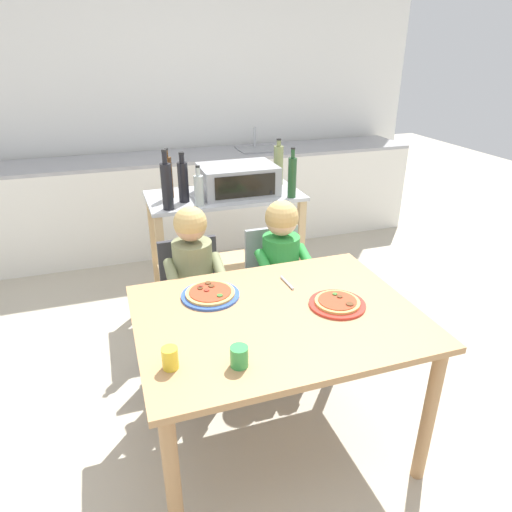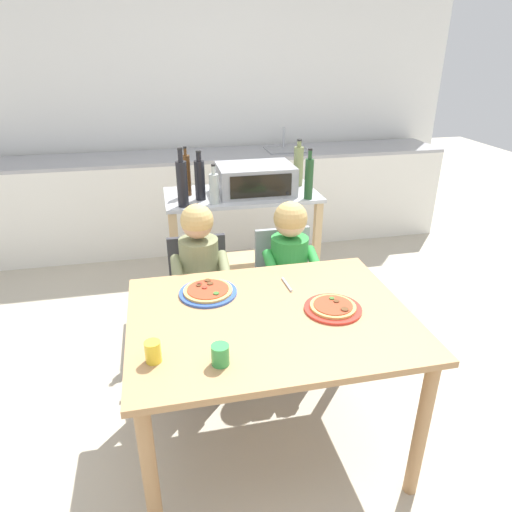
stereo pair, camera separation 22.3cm
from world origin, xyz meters
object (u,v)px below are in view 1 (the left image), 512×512
(pizza_plate_red_rimmed, at_px, (337,303))
(drinking_cup_yellow, at_px, (170,358))
(pizza_plate_blue_rimmed, at_px, (210,294))
(bottle_squat_spirits, at_px, (292,177))
(child_in_green_shirt, at_px, (284,265))
(serving_spoon, at_px, (287,283))
(toaster_oven, at_px, (238,179))
(child_in_olive_shirt, at_px, (196,279))
(bottle_slim_sauce, at_px, (278,165))
(kitchen_island_cart, at_px, (226,233))
(bottle_clear_vinegar, at_px, (168,177))
(dining_chair_left, at_px, (193,298))
(bottle_dark_olive_oil, at_px, (199,190))
(drinking_cup_green, at_px, (239,357))
(dining_chair_right, at_px, (276,283))
(bottle_tall_green_wine, at_px, (183,181))
(dining_table, at_px, (277,333))
(bottle_brown_beer, at_px, (167,185))

(pizza_plate_red_rimmed, relative_size, drinking_cup_yellow, 3.01)
(pizza_plate_blue_rimmed, bearing_deg, bottle_squat_spirits, 49.56)
(child_in_green_shirt, height_order, serving_spoon, child_in_green_shirt)
(child_in_green_shirt, bearing_deg, toaster_oven, 93.70)
(child_in_olive_shirt, bearing_deg, bottle_slim_sauce, 47.43)
(drinking_cup_yellow, bearing_deg, kitchen_island_cart, 68.40)
(toaster_oven, bearing_deg, bottle_clear_vinegar, 174.15)
(bottle_squat_spirits, xyz_separation_m, dining_chair_left, (-0.80, -0.46, -0.55))
(bottle_dark_olive_oil, xyz_separation_m, drinking_cup_green, (-0.18, -1.51, -0.19))
(child_in_green_shirt, relative_size, pizza_plate_red_rimmed, 3.94)
(bottle_dark_olive_oil, height_order, dining_chair_right, bottle_dark_olive_oil)
(kitchen_island_cart, bearing_deg, child_in_green_shirt, -79.34)
(child_in_green_shirt, bearing_deg, bottle_clear_vinegar, 122.51)
(dining_chair_right, bearing_deg, bottle_clear_vinegar, 126.73)
(pizza_plate_blue_rimmed, height_order, serving_spoon, pizza_plate_blue_rimmed)
(kitchen_island_cart, xyz_separation_m, child_in_olive_shirt, (-0.38, -0.80, 0.08))
(bottle_clear_vinegar, distance_m, dining_chair_right, 1.03)
(kitchen_island_cart, xyz_separation_m, pizza_plate_blue_rimmed, (-0.38, -1.16, 0.18))
(bottle_tall_green_wine, distance_m, dining_chair_left, 0.81)
(dining_table, bearing_deg, pizza_plate_blue_rimmed, 135.41)
(bottle_squat_spirits, xyz_separation_m, dining_table, (-0.56, -1.19, -0.37))
(bottle_tall_green_wine, height_order, pizza_plate_red_rimmed, bottle_tall_green_wine)
(dining_chair_right, relative_size, drinking_cup_green, 9.93)
(dining_table, bearing_deg, bottle_squat_spirits, 64.87)
(toaster_oven, distance_m, bottle_squat_spirits, 0.39)
(dining_chair_right, distance_m, child_in_green_shirt, 0.22)
(child_in_green_shirt, bearing_deg, bottle_squat_spirits, 64.18)
(bottle_slim_sauce, height_order, dining_chair_left, bottle_slim_sauce)
(child_in_olive_shirt, distance_m, drinking_cup_yellow, 0.88)
(toaster_oven, height_order, bottle_clear_vinegar, bottle_clear_vinegar)
(bottle_slim_sauce, relative_size, pizza_plate_red_rimmed, 1.31)
(kitchen_island_cart, bearing_deg, dining_chair_right, -77.47)
(dining_chair_right, relative_size, child_in_olive_shirt, 0.77)
(bottle_tall_green_wine, bearing_deg, bottle_clear_vinegar, 123.65)
(child_in_green_shirt, height_order, pizza_plate_red_rimmed, child_in_green_shirt)
(toaster_oven, xyz_separation_m, bottle_tall_green_wine, (-0.40, -0.07, 0.04))
(bottle_brown_beer, xyz_separation_m, bottle_slim_sauce, (0.87, 0.31, -0.01))
(serving_spoon, bearing_deg, dining_chair_left, 128.87)
(dining_chair_right, relative_size, pizza_plate_red_rimmed, 3.13)
(bottle_dark_olive_oil, bearing_deg, child_in_green_shirt, -58.28)
(toaster_oven, bearing_deg, pizza_plate_blue_rimmed, -112.67)
(bottle_brown_beer, height_order, bottle_squat_spirits, bottle_brown_beer)
(dining_chair_right, xyz_separation_m, drinking_cup_green, (-0.55, -1.04, 0.32))
(bottle_clear_vinegar, relative_size, child_in_green_shirt, 0.33)
(drinking_cup_green, bearing_deg, pizza_plate_red_rimmed, 26.30)
(kitchen_island_cart, bearing_deg, child_in_olive_shirt, -115.72)
(pizza_plate_red_rimmed, bearing_deg, child_in_olive_shirt, 130.10)
(bottle_brown_beer, height_order, drinking_cup_yellow, bottle_brown_beer)
(bottle_tall_green_wine, xyz_separation_m, child_in_green_shirt, (0.45, -0.70, -0.36))
(bottle_brown_beer, bearing_deg, drinking_cup_green, -89.21)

